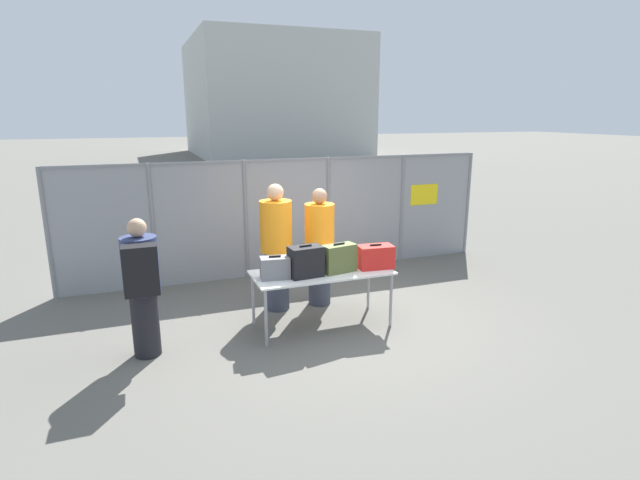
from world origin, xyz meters
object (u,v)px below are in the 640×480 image
object	(u,v)px
inspection_table	(322,276)
suitcase_olive	(339,258)
utility_trailer	(296,222)
suitcase_black	(306,262)
security_worker_far	(276,246)
suitcase_red	(375,257)
suitcase_grey	(275,268)
traveler_hooded	(142,283)
security_worker_near	(320,246)

from	to	relation	value
inspection_table	suitcase_olive	bearing A→B (deg)	-22.60
suitcase_olive	utility_trailer	size ratio (longest dim) A/B	0.13
suitcase_black	suitcase_olive	world-z (taller)	suitcase_black
suitcase_black	security_worker_far	distance (m)	0.94
inspection_table	suitcase_red	xyz separation A→B (m)	(0.74, -0.10, 0.21)
suitcase_grey	suitcase_black	distance (m)	0.40
suitcase_red	traveler_hooded	distance (m)	3.00
traveler_hooded	security_worker_near	distance (m)	2.68
traveler_hooded	security_worker_far	xyz separation A→B (m)	(1.86, 0.93, 0.04)
suitcase_black	suitcase_red	xyz separation A→B (m)	(1.01, 0.02, -0.04)
suitcase_grey	traveler_hooded	bearing A→B (deg)	-177.70
inspection_table	suitcase_red	size ratio (longest dim) A/B	3.73
suitcase_grey	inspection_table	bearing A→B (deg)	3.80
inspection_table	utility_trailer	xyz separation A→B (m)	(1.17, 4.73, -0.31)
suitcase_grey	utility_trailer	size ratio (longest dim) A/B	0.11
suitcase_grey	suitcase_red	bearing A→B (deg)	-2.12
inspection_table	security_worker_far	size ratio (longest dim) A/B	0.99
inspection_table	security_worker_near	distance (m)	0.86
inspection_table	suitcase_grey	size ratio (longest dim) A/B	4.67
traveler_hooded	utility_trailer	world-z (taller)	traveler_hooded
suitcase_grey	traveler_hooded	xyz separation A→B (m)	(-1.60, -0.06, 0.01)
suitcase_grey	security_worker_near	distance (m)	1.24
inspection_table	suitcase_grey	bearing A→B (deg)	-176.20
security_worker_far	utility_trailer	world-z (taller)	security_worker_far
inspection_table	suitcase_black	distance (m)	0.39
suitcase_grey	utility_trailer	bearing A→B (deg)	69.12
suitcase_olive	utility_trailer	distance (m)	4.94
traveler_hooded	suitcase_black	bearing A→B (deg)	10.95
suitcase_grey	security_worker_near	bearing A→B (deg)	42.33
inspection_table	traveler_hooded	distance (m)	2.27
suitcase_grey	security_worker_near	size ratio (longest dim) A/B	0.22
security_worker_far	traveler_hooded	bearing A→B (deg)	11.37
suitcase_black	traveler_hooded	xyz separation A→B (m)	(-1.99, 0.00, -0.05)
inspection_table	security_worker_far	xyz separation A→B (m)	(-0.39, 0.82, 0.24)
utility_trailer	suitcase_red	bearing A→B (deg)	-95.05
inspection_table	suitcase_olive	size ratio (longest dim) A/B	3.87
security_worker_near	suitcase_black	bearing A→B (deg)	67.84
inspection_table	suitcase_black	world-z (taller)	suitcase_black
suitcase_olive	security_worker_near	bearing A→B (deg)	86.56
suitcase_red	suitcase_olive	bearing A→B (deg)	179.16
suitcase_olive	suitcase_red	xyz separation A→B (m)	(0.53, -0.01, -0.03)
suitcase_grey	suitcase_olive	bearing A→B (deg)	-2.91
suitcase_olive	security_worker_far	size ratio (longest dim) A/B	0.26
inspection_table	suitcase_olive	distance (m)	0.33
suitcase_black	security_worker_far	xyz separation A→B (m)	(-0.13, 0.93, -0.01)
suitcase_olive	suitcase_red	distance (m)	0.53
suitcase_grey	suitcase_black	size ratio (longest dim) A/B	0.89
suitcase_black	traveler_hooded	distance (m)	1.99
suitcase_olive	suitcase_red	size ratio (longest dim) A/B	0.96
suitcase_black	traveler_hooded	bearing A→B (deg)	179.86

